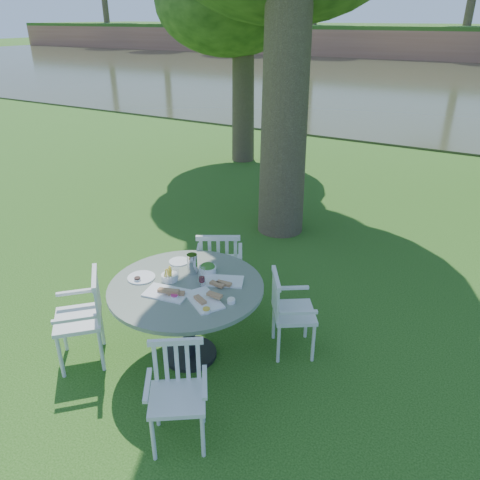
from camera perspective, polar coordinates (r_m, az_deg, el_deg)
name	(u,v)px	position (r m, az deg, el deg)	size (l,w,h in m)	color
ground	(232,308)	(5.80, -0.98, -8.34)	(140.00, 140.00, 0.00)	#153D0C
table	(187,298)	(4.71, -6.50, -7.04)	(1.53, 1.53, 0.86)	black
chair_ne	(286,308)	(4.88, 5.57, -8.21)	(0.61, 0.62, 0.90)	silver
chair_nw	(219,263)	(5.57, -2.56, -2.85)	(0.67, 0.66, 1.00)	silver
chair_sw	(87,312)	(4.96, -18.12, -8.35)	(0.68, 0.68, 0.98)	silver
chair_se	(177,384)	(4.03, -7.65, -17.06)	(0.61, 0.60, 0.89)	silver
tableware	(189,278)	(4.66, -6.27, -4.68)	(1.19, 0.84, 0.21)	white
river	(459,86)	(27.45, 25.12, 16.60)	(100.00, 28.00, 0.12)	#2F341E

